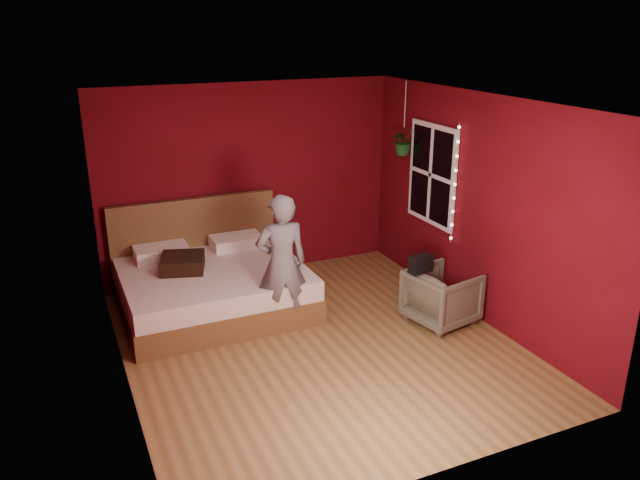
% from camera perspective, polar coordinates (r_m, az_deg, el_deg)
% --- Properties ---
extents(floor, '(4.50, 4.50, 0.00)m').
position_cam_1_polar(floor, '(6.90, -0.17, -9.47)').
color(floor, olive).
rests_on(floor, ground).
extents(room_walls, '(4.04, 4.54, 2.62)m').
position_cam_1_polar(room_walls, '(6.26, -0.19, 4.09)').
color(room_walls, '#600A15').
rests_on(room_walls, ground).
extents(window, '(0.05, 0.97, 1.27)m').
position_cam_1_polar(window, '(8.00, 10.18, 5.91)').
color(window, white).
rests_on(window, room_walls).
extents(fairy_lights, '(0.04, 0.04, 1.45)m').
position_cam_1_polar(fairy_lights, '(7.57, 12.23, 5.00)').
color(fairy_lights, silver).
rests_on(fairy_lights, room_walls).
extents(bed, '(2.15, 1.83, 1.18)m').
position_cam_1_polar(bed, '(7.72, -9.88, -3.94)').
color(bed, brown).
rests_on(bed, ground).
extents(person, '(0.62, 0.44, 1.59)m').
position_cam_1_polar(person, '(6.90, -3.53, -2.19)').
color(person, slate).
rests_on(person, ground).
extents(armchair, '(0.83, 0.82, 0.65)m').
position_cam_1_polar(armchair, '(7.36, 11.06, -5.10)').
color(armchair, '#5F5C4B').
rests_on(armchair, ground).
extents(handbag, '(0.29, 0.18, 0.19)m').
position_cam_1_polar(handbag, '(7.11, 9.21, -2.17)').
color(handbag, black).
rests_on(handbag, armchair).
extents(throw_pillow, '(0.62, 0.62, 0.18)m').
position_cam_1_polar(throw_pillow, '(7.55, -12.44, -2.06)').
color(throw_pillow, black).
rests_on(throw_pillow, bed).
extents(hanging_plant, '(0.33, 0.29, 0.95)m').
position_cam_1_polar(hanging_plant, '(8.35, 7.65, 8.96)').
color(hanging_plant, silver).
rests_on(hanging_plant, room_walls).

